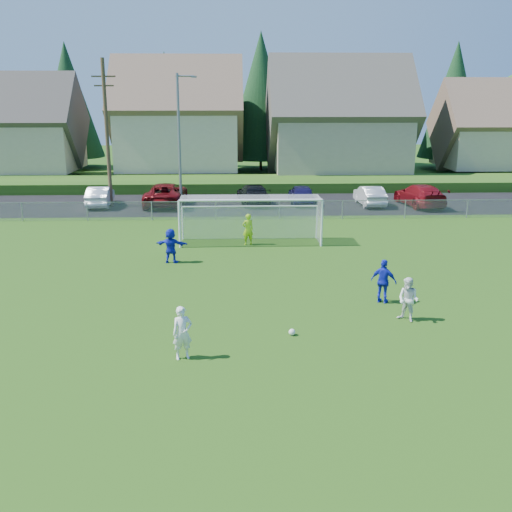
# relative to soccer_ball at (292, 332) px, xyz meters

# --- Properties ---
(ground) EXTENTS (160.00, 160.00, 0.00)m
(ground) POSITION_rel_soccer_ball_xyz_m (-1.00, -3.17, -0.11)
(ground) COLOR #193D0C
(ground) RESTS_ON ground
(asphalt_lot) EXTENTS (60.00, 60.00, 0.00)m
(asphalt_lot) POSITION_rel_soccer_ball_xyz_m (-1.00, 24.33, -0.10)
(asphalt_lot) COLOR black
(asphalt_lot) RESTS_ON ground
(grass_embankment) EXTENTS (70.00, 6.00, 0.80)m
(grass_embankment) POSITION_rel_soccer_ball_xyz_m (-1.00, 31.83, 0.29)
(grass_embankment) COLOR #1E420F
(grass_embankment) RESTS_ON ground
(soccer_ball) EXTENTS (0.22, 0.22, 0.22)m
(soccer_ball) POSITION_rel_soccer_ball_xyz_m (0.00, 0.00, 0.00)
(soccer_ball) COLOR white
(soccer_ball) RESTS_ON ground
(player_white_a) EXTENTS (0.69, 0.56, 1.63)m
(player_white_a) POSITION_rel_soccer_ball_xyz_m (-3.42, -1.65, 0.70)
(player_white_a) COLOR white
(player_white_a) RESTS_ON ground
(player_white_b) EXTENTS (0.95, 0.95, 1.56)m
(player_white_b) POSITION_rel_soccer_ball_xyz_m (4.13, 1.14, 0.67)
(player_white_b) COLOR white
(player_white_b) RESTS_ON ground
(player_blue_a) EXTENTS (1.06, 0.86, 1.68)m
(player_blue_a) POSITION_rel_soccer_ball_xyz_m (3.74, 3.06, 0.73)
(player_blue_a) COLOR #1320BA
(player_blue_a) RESTS_ON ground
(player_blue_b) EXTENTS (1.58, 0.75, 1.63)m
(player_blue_b) POSITION_rel_soccer_ball_xyz_m (-4.82, 8.99, 0.71)
(player_blue_b) COLOR #1320BA
(player_blue_b) RESTS_ON ground
(goalkeeper) EXTENTS (0.69, 0.55, 1.64)m
(goalkeeper) POSITION_rel_soccer_ball_xyz_m (-1.14, 12.33, 0.71)
(goalkeeper) COLOR #B2E61B
(goalkeeper) RESTS_ON ground
(car_b) EXTENTS (1.76, 4.36, 1.41)m
(car_b) POSITION_rel_soccer_ball_xyz_m (-11.27, 23.93, 0.59)
(car_b) COLOR white
(car_b) RESTS_ON ground
(car_c) EXTENTS (2.78, 5.79, 1.59)m
(car_c) POSITION_rel_soccer_ball_xyz_m (-6.67, 24.09, 0.69)
(car_c) COLOR #600B0E
(car_c) RESTS_ON ground
(car_d) EXTENTS (2.49, 5.06, 1.42)m
(car_d) POSITION_rel_soccer_ball_xyz_m (-0.46, 24.49, 0.60)
(car_d) COLOR black
(car_d) RESTS_ON ground
(car_e) EXTENTS (1.72, 4.19, 1.42)m
(car_e) POSITION_rel_soccer_ball_xyz_m (2.99, 24.22, 0.60)
(car_e) COLOR #14113C
(car_e) RESTS_ON ground
(car_f) EXTENTS (1.60, 4.23, 1.38)m
(car_f) POSITION_rel_soccer_ball_xyz_m (7.80, 23.60, 0.58)
(car_f) COLOR silver
(car_f) RESTS_ON ground
(car_g) EXTENTS (2.81, 5.53, 1.54)m
(car_g) POSITION_rel_soccer_ball_xyz_m (11.26, 23.16, 0.66)
(car_g) COLOR maroon
(car_g) RESTS_ON ground
(soccer_goal) EXTENTS (7.42, 1.90, 2.50)m
(soccer_goal) POSITION_rel_soccer_ball_xyz_m (-1.00, 12.87, 1.52)
(soccer_goal) COLOR white
(soccer_goal) RESTS_ON ground
(chainlink_fence) EXTENTS (52.06, 0.06, 1.20)m
(chainlink_fence) POSITION_rel_soccer_ball_xyz_m (-1.00, 18.83, 0.52)
(chainlink_fence) COLOR gray
(chainlink_fence) RESTS_ON ground
(streetlight) EXTENTS (1.38, 0.18, 9.00)m
(streetlight) POSITION_rel_soccer_ball_xyz_m (-5.44, 22.83, 4.73)
(streetlight) COLOR slate
(streetlight) RESTS_ON ground
(utility_pole) EXTENTS (1.60, 0.26, 10.00)m
(utility_pole) POSITION_rel_soccer_ball_xyz_m (-10.50, 23.83, 5.04)
(utility_pole) COLOR #473321
(utility_pole) RESTS_ON ground
(houses_row) EXTENTS (53.90, 11.45, 13.27)m
(houses_row) POSITION_rel_soccer_ball_xyz_m (0.98, 39.29, 7.22)
(houses_row) COLOR tan
(houses_row) RESTS_ON ground
(tree_row) EXTENTS (65.98, 12.36, 13.80)m
(tree_row) POSITION_rel_soccer_ball_xyz_m (0.05, 45.56, 6.80)
(tree_row) COLOR #382616
(tree_row) RESTS_ON ground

